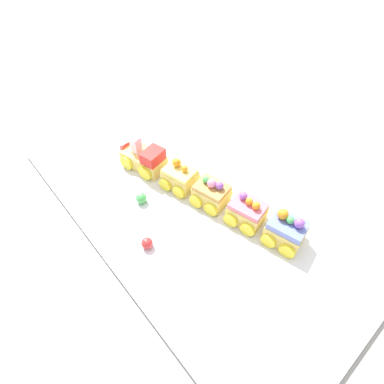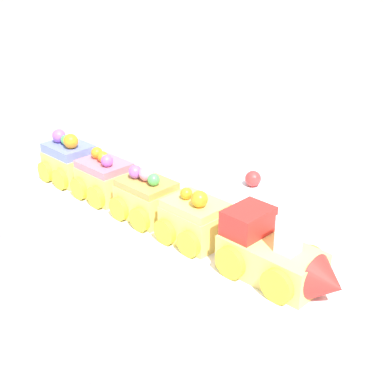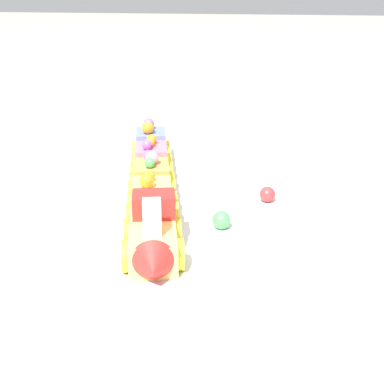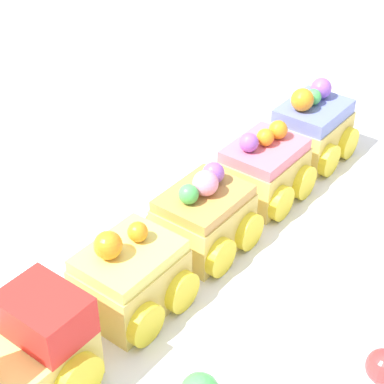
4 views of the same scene
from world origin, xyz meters
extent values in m
plane|color=gray|center=(0.00, 0.00, 0.00)|extent=(10.00, 10.00, 0.00)
cube|color=white|center=(0.00, 0.00, 0.01)|extent=(0.79, 0.42, 0.01)
cube|color=#EACC66|center=(0.16, 0.01, 0.03)|extent=(0.12, 0.08, 0.04)
cube|color=red|center=(0.13, 0.00, 0.06)|extent=(0.05, 0.06, 0.03)
cone|color=red|center=(0.22, 0.02, 0.04)|extent=(0.04, 0.05, 0.05)
cube|color=white|center=(0.18, 0.01, 0.06)|extent=(0.02, 0.02, 0.02)
cube|color=white|center=(0.18, 0.01, 0.08)|extent=(0.02, 0.02, 0.02)
cylinder|color=yellow|center=(0.20, -0.02, 0.03)|extent=(0.04, 0.02, 0.04)
cylinder|color=yellow|center=(0.18, 0.04, 0.03)|extent=(0.04, 0.02, 0.04)
cylinder|color=yellow|center=(0.14, -0.03, 0.03)|extent=(0.04, 0.02, 0.04)
cylinder|color=yellow|center=(0.12, 0.03, 0.03)|extent=(0.04, 0.02, 0.04)
cube|color=#EACC66|center=(0.05, -0.02, 0.03)|extent=(0.08, 0.07, 0.04)
cube|color=#EFE066|center=(0.05, -0.02, 0.06)|extent=(0.08, 0.07, 0.01)
sphere|color=orange|center=(0.04, -0.02, 0.07)|extent=(0.02, 0.02, 0.01)
sphere|color=orange|center=(0.07, -0.02, 0.07)|extent=(0.02, 0.02, 0.02)
cylinder|color=yellow|center=(0.08, -0.04, 0.03)|extent=(0.03, 0.01, 0.03)
cylinder|color=yellow|center=(0.07, 0.01, 0.03)|extent=(0.03, 0.01, 0.03)
cylinder|color=yellow|center=(0.04, -0.05, 0.03)|extent=(0.03, 0.01, 0.03)
cylinder|color=yellow|center=(0.03, 0.01, 0.03)|extent=(0.03, 0.01, 0.03)
cube|color=#EACC66|center=(-0.03, -0.04, 0.03)|extent=(0.08, 0.07, 0.04)
cube|color=#CC9347|center=(-0.03, -0.04, 0.06)|extent=(0.08, 0.07, 0.01)
sphere|color=#9956C6|center=(-0.04, -0.05, 0.07)|extent=(0.02, 0.02, 0.02)
sphere|color=pink|center=(-0.03, -0.04, 0.07)|extent=(0.02, 0.02, 0.02)
sphere|color=#4CBC56|center=(-0.01, -0.04, 0.07)|extent=(0.02, 0.02, 0.02)
cylinder|color=yellow|center=(0.00, -0.06, 0.03)|extent=(0.03, 0.01, 0.03)
cylinder|color=yellow|center=(-0.02, -0.01, 0.03)|extent=(0.03, 0.01, 0.03)
cylinder|color=yellow|center=(-0.04, -0.07, 0.03)|extent=(0.03, 0.01, 0.03)
cylinder|color=yellow|center=(-0.05, -0.01, 0.03)|extent=(0.03, 0.01, 0.03)
cube|color=#EACC66|center=(-0.11, -0.06, 0.03)|extent=(0.08, 0.07, 0.04)
cube|color=#E57084|center=(-0.11, -0.06, 0.06)|extent=(0.08, 0.07, 0.01)
sphere|color=orange|center=(-0.13, -0.06, 0.07)|extent=(0.02, 0.02, 0.02)
sphere|color=orange|center=(-0.11, -0.06, 0.07)|extent=(0.02, 0.02, 0.01)
sphere|color=#9956C6|center=(-0.09, -0.06, 0.07)|extent=(0.02, 0.02, 0.02)
cylinder|color=yellow|center=(-0.08, -0.08, 0.03)|extent=(0.03, 0.01, 0.03)
cylinder|color=yellow|center=(-0.10, -0.03, 0.03)|extent=(0.03, 0.01, 0.03)
cylinder|color=yellow|center=(-0.12, -0.09, 0.03)|extent=(0.03, 0.01, 0.03)
cylinder|color=yellow|center=(-0.14, -0.03, 0.03)|extent=(0.03, 0.01, 0.03)
cube|color=#EACC66|center=(-0.19, -0.08, 0.03)|extent=(0.08, 0.07, 0.04)
cube|color=#6B7AC6|center=(-0.19, -0.08, 0.06)|extent=(0.08, 0.07, 0.01)
sphere|color=#9956C6|center=(-0.21, -0.09, 0.08)|extent=(0.02, 0.02, 0.02)
sphere|color=#4CBC56|center=(-0.19, -0.08, 0.07)|extent=(0.02, 0.02, 0.01)
sphere|color=orange|center=(-0.17, -0.08, 0.08)|extent=(0.03, 0.03, 0.02)
cylinder|color=yellow|center=(-0.17, -0.10, 0.03)|extent=(0.03, 0.01, 0.03)
cylinder|color=yellow|center=(-0.18, -0.05, 0.03)|extent=(0.03, 0.01, 0.03)
cylinder|color=yellow|center=(-0.20, -0.11, 0.03)|extent=(0.03, 0.01, 0.03)
cylinder|color=yellow|center=(-0.22, -0.05, 0.03)|extent=(0.03, 0.01, 0.03)
sphere|color=red|center=(-0.03, 0.13, 0.02)|extent=(0.02, 0.02, 0.02)
sphere|color=#4CBC56|center=(0.07, 0.08, 0.02)|extent=(0.02, 0.02, 0.02)
camera|label=1|loc=(-0.32, 0.27, 0.51)|focal=28.00mm
camera|label=2|loc=(0.51, -0.31, 0.33)|focal=50.00mm
camera|label=3|loc=(0.70, 0.14, 0.31)|focal=50.00mm
camera|label=4|loc=(0.22, 0.26, 0.34)|focal=60.00mm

